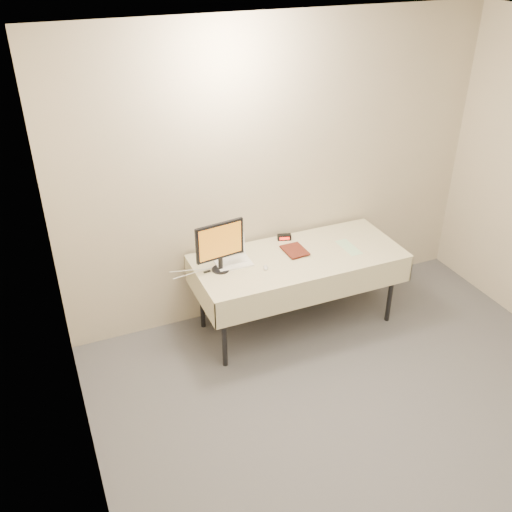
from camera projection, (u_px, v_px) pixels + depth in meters
name	position (u px, v px, depth m)	size (l,w,h in m)	color
ground	(434.00, 495.00, 3.76)	(5.00, 5.00, 0.00)	#55555B
back_wall	(278.00, 173.00, 5.08)	(4.00, 0.10, 2.70)	beige
table	(298.00, 262.00, 5.05)	(1.86, 0.81, 0.74)	black
laptop	(231.00, 256.00, 4.92)	(0.31, 0.26, 0.21)	white
monitor	(220.00, 243.00, 4.68)	(0.43, 0.17, 0.44)	black
book	(286.00, 242.00, 4.98)	(0.19, 0.02, 0.25)	maroon
alarm_clock	(284.00, 237.00, 5.26)	(0.14, 0.09, 0.05)	black
clicker	(266.00, 268.00, 4.83)	(0.04, 0.08, 0.02)	silver
paper_form	(349.00, 247.00, 5.15)	(0.12, 0.30, 0.00)	#AFDCAF
usb_dongle	(207.00, 272.00, 4.78)	(0.06, 0.02, 0.01)	black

